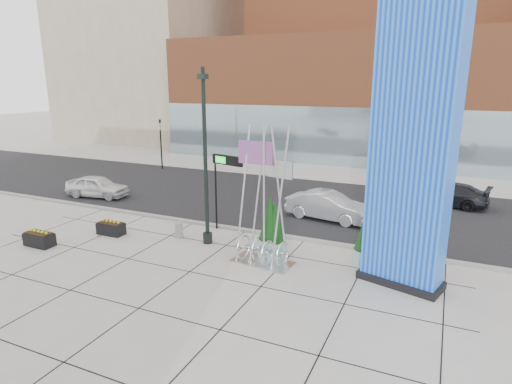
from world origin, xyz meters
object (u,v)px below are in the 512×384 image
at_px(blue_pylon, 411,157).
at_px(lamp_post, 206,175).
at_px(public_art_sculpture, 263,229).
at_px(overhead_street_sign, 227,166).
at_px(car_silver_mid, 328,206).
at_px(car_white_west, 97,187).
at_px(concrete_bollard, 179,230).

relative_size(blue_pylon, lamp_post, 1.25).
xyz_separation_m(public_art_sculpture, overhead_street_sign, (-3.11, 2.87, 1.76)).
relative_size(public_art_sculpture, car_silver_mid, 1.26).
distance_m(lamp_post, car_white_west, 11.40).
distance_m(blue_pylon, public_art_sculpture, 6.14).
relative_size(public_art_sculpture, concrete_bollard, 7.62).
distance_m(public_art_sculpture, car_silver_mid, 6.64).
bearing_deg(concrete_bollard, public_art_sculpture, -12.74).
distance_m(lamp_post, overhead_street_sign, 1.88).
distance_m(overhead_street_sign, car_silver_mid, 5.99).
height_order(public_art_sculpture, overhead_street_sign, public_art_sculpture).
relative_size(overhead_street_sign, car_silver_mid, 0.85).
height_order(blue_pylon, lamp_post, blue_pylon).
distance_m(concrete_bollard, car_silver_mid, 7.88).
relative_size(lamp_post, overhead_street_sign, 2.05).
bearing_deg(concrete_bollard, car_silver_mid, 43.94).
bearing_deg(lamp_post, concrete_bollard, 177.17).
bearing_deg(overhead_street_sign, concrete_bollard, -118.46).
distance_m(concrete_bollard, overhead_street_sign, 3.75).
distance_m(lamp_post, car_silver_mid, 7.29).
height_order(lamp_post, public_art_sculpture, lamp_post).
bearing_deg(overhead_street_sign, public_art_sculpture, -28.77).
xyz_separation_m(lamp_post, overhead_street_sign, (0.05, 1.88, 0.08)).
distance_m(blue_pylon, car_silver_mid, 8.46).
height_order(lamp_post, car_white_west, lamp_post).
relative_size(car_white_west, car_silver_mid, 0.89).
height_order(blue_pylon, concrete_bollard, blue_pylon).
height_order(public_art_sculpture, concrete_bollard, public_art_sculpture).
bearing_deg(car_white_west, car_silver_mid, -91.98).
relative_size(concrete_bollard, car_white_west, 0.18).
distance_m(overhead_street_sign, car_white_west, 10.94).
relative_size(lamp_post, car_silver_mid, 1.73).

